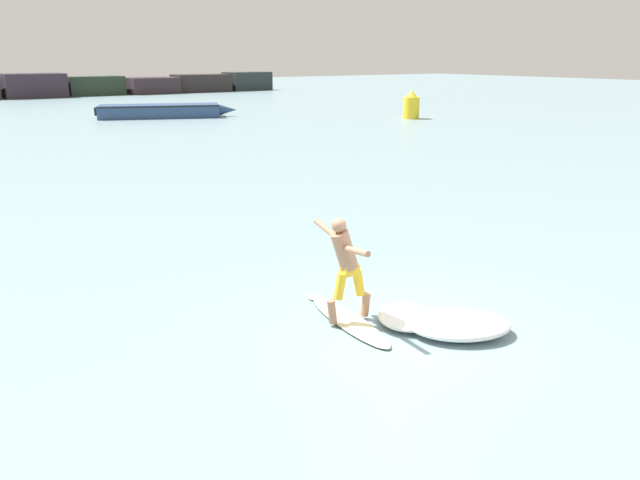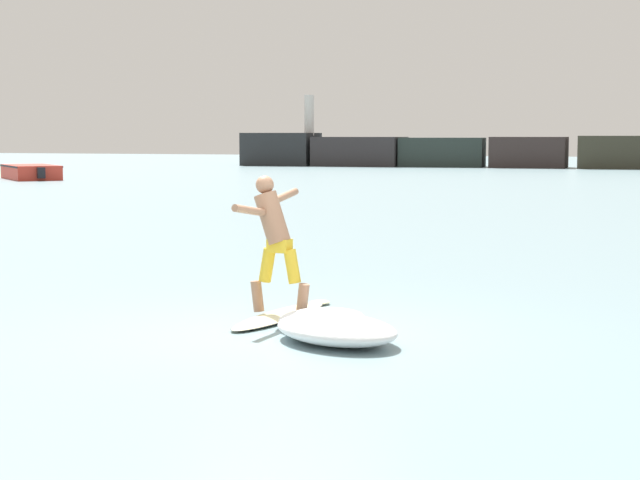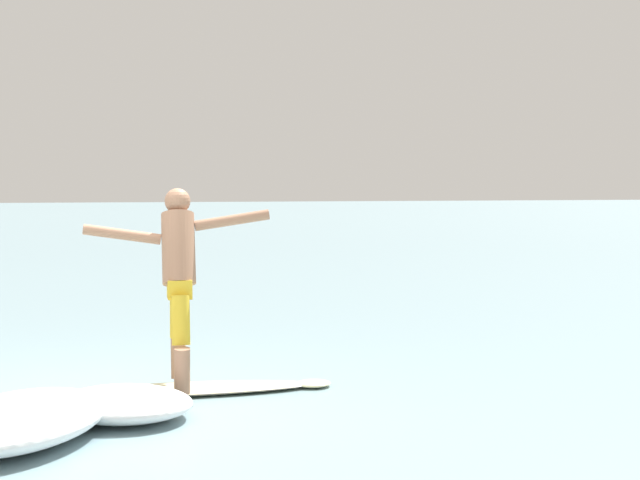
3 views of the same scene
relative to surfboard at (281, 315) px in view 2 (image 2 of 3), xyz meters
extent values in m
plane|color=#77949D|center=(0.35, -0.81, -0.03)|extent=(200.00, 200.00, 0.00)
cube|color=#27292B|center=(-22.91, 61.19, 1.14)|extent=(5.21, 4.68, 2.35)
cube|color=#2E2B2D|center=(-16.95, 61.19, 1.00)|extent=(6.13, 4.08, 2.06)
cube|color=#28322F|center=(-10.99, 61.19, 0.98)|extent=(5.98, 3.41, 2.01)
cube|color=#332A29|center=(-5.03, 61.19, 1.01)|extent=(5.06, 3.25, 2.07)
cube|color=#343328|center=(0.93, 61.19, 1.04)|extent=(5.49, 3.87, 2.15)
cylinder|color=silver|center=(-20.76, 61.19, 3.58)|extent=(0.70, 0.70, 2.90)
ellipsoid|color=beige|center=(0.00, -0.04, 0.00)|extent=(0.73, 2.27, 0.06)
ellipsoid|color=beige|center=(0.12, 1.09, 0.00)|extent=(0.30, 0.34, 0.05)
ellipsoid|color=#2D2D33|center=(0.00, -0.04, 0.00)|extent=(0.75, 2.29, 0.03)
cone|color=black|center=(-0.11, -0.95, -0.09)|extent=(0.06, 0.06, 0.14)
cone|color=black|center=(0.04, -0.81, -0.09)|extent=(0.06, 0.06, 0.14)
cone|color=black|center=(-0.22, -0.78, -0.09)|extent=(0.06, 0.06, 0.14)
cylinder|color=#9E6F53|center=(-0.31, -0.01, 0.22)|extent=(0.19, 0.15, 0.39)
cylinder|color=gold|center=(-0.17, -0.02, 0.61)|extent=(0.23, 0.17, 0.43)
cylinder|color=#9E6F53|center=(0.30, -0.07, 0.22)|extent=(0.19, 0.15, 0.39)
cylinder|color=gold|center=(0.16, -0.06, 0.61)|extent=(0.23, 0.17, 0.43)
cube|color=gold|center=(0.00, -0.04, 0.85)|extent=(0.28, 0.23, 0.16)
cylinder|color=#9E6F53|center=(-0.10, -0.03, 1.18)|extent=(0.49, 0.33, 0.67)
sphere|color=#9E6F53|center=(-0.20, -0.02, 1.58)|extent=(0.22, 0.22, 0.22)
cylinder|color=#9E6F53|center=(-0.22, -0.48, 1.30)|extent=(0.20, 0.66, 0.20)
cylinder|color=#9E6F53|center=(-0.12, 0.44, 1.42)|extent=(0.17, 0.66, 0.19)
cube|color=red|center=(-26.16, 34.14, 0.33)|extent=(4.74, 4.75, 0.71)
cone|color=red|center=(-27.99, 35.98, 0.33)|extent=(1.07, 1.07, 0.71)
cube|color=black|center=(-26.16, 34.14, 0.62)|extent=(4.75, 4.76, 0.08)
cube|color=black|center=(-24.47, 32.44, 0.36)|extent=(0.45, 0.45, 0.52)
ellipsoid|color=white|center=(1.11, -1.31, 0.12)|extent=(1.86, 1.68, 0.30)
ellipsoid|color=white|center=(0.72, -0.58, 0.09)|extent=(1.32, 1.38, 0.23)
camera|label=1|loc=(-5.47, -7.23, 4.01)|focal=35.00mm
camera|label=2|loc=(4.50, -11.99, 2.18)|focal=60.00mm
camera|label=3|loc=(7.41, -1.17, 1.70)|focal=50.00mm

